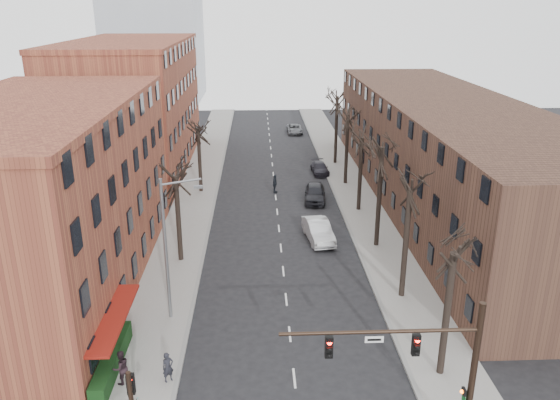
{
  "coord_description": "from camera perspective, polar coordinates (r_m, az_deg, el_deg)",
  "views": [
    {
      "loc": [
        -1.71,
        -19.31,
        18.18
      ],
      "look_at": [
        -0.07,
        20.11,
        4.0
      ],
      "focal_mm": 35.0,
      "sensor_mm": 36.0,
      "label": 1
    }
  ],
  "objects": [
    {
      "name": "awning_left",
      "position": [
        32.1,
        -16.42,
        -15.66
      ],
      "size": [
        1.2,
        7.0,
        0.15
      ],
      "primitive_type": "cube",
      "color": "maroon",
      "rests_on": "ground"
    },
    {
      "name": "sidewalk_left",
      "position": [
        57.59,
        -8.54,
        1.22
      ],
      "size": [
        4.0,
        90.0,
        0.15
      ],
      "primitive_type": "cube",
      "color": "gray",
      "rests_on": "ground"
    },
    {
      "name": "tree_left_a",
      "position": [
        41.92,
        -10.28,
        -6.28
      ],
      "size": [
        5.2,
        5.2,
        9.5
      ],
      "primitive_type": null,
      "color": "black",
      "rests_on": "ground"
    },
    {
      "name": "parked_car_near",
      "position": [
        53.35,
        3.67,
        0.75
      ],
      "size": [
        2.45,
        5.07,
        1.67
      ],
      "primitive_type": "imported",
      "rotation": [
        0.0,
        0.0,
        -0.1
      ],
      "color": "black",
      "rests_on": "ground"
    },
    {
      "name": "tree_right_f",
      "position": [
        66.52,
        5.76,
        3.81
      ],
      "size": [
        5.2,
        5.2,
        11.6
      ],
      "primitive_type": null,
      "color": "black",
      "rests_on": "ground"
    },
    {
      "name": "tree_right_c",
      "position": [
        44.3,
        10.0,
        -4.78
      ],
      "size": [
        5.2,
        5.2,
        11.6
      ],
      "primitive_type": null,
      "color": "black",
      "rests_on": "ground"
    },
    {
      "name": "silver_sedan",
      "position": [
        44.52,
        4.02,
        -3.21
      ],
      "size": [
        2.44,
        5.27,
        1.67
      ],
      "primitive_type": "imported",
      "rotation": [
        0.0,
        0.0,
        0.13
      ],
      "color": "#B5B8BC",
      "rests_on": "ground"
    },
    {
      "name": "tree_left_b",
      "position": [
        56.63,
        -8.23,
        0.83
      ],
      "size": [
        5.2,
        5.2,
        9.5
      ],
      "primitive_type": null,
      "color": "black",
      "rests_on": "ground"
    },
    {
      "name": "pedestrian_crossing",
      "position": [
        55.52,
        -0.55,
        1.69
      ],
      "size": [
        0.77,
        1.21,
        1.91
      ],
      "primitive_type": "imported",
      "rotation": [
        0.0,
        0.0,
        1.28
      ],
      "color": "black",
      "rests_on": "ground"
    },
    {
      "name": "streetlight",
      "position": [
        32.57,
        -11.61,
        -4.51
      ],
      "size": [
        2.45,
        0.22,
        9.03
      ],
      "color": "slate",
      "rests_on": "ground"
    },
    {
      "name": "building_right",
      "position": [
        54.03,
        16.89,
        4.79
      ],
      "size": [
        12.0,
        50.0,
        10.0
      ],
      "primitive_type": "cube",
      "color": "#462C21",
      "rests_on": "ground"
    },
    {
      "name": "pedestrian_a",
      "position": [
        29.27,
        -11.63,
        -16.74
      ],
      "size": [
        0.71,
        0.64,
        1.62
      ],
      "primitive_type": "imported",
      "rotation": [
        0.0,
        0.0,
        0.56
      ],
      "color": "black",
      "rests_on": "sidewalk_left"
    },
    {
      "name": "signal_mast_arm",
      "position": [
        24.01,
        16.1,
        -16.16
      ],
      "size": [
        8.14,
        0.3,
        7.2
      ],
      "color": "black",
      "rests_on": "ground"
    },
    {
      "name": "parked_car_far",
      "position": [
        82.05,
        1.53,
        7.42
      ],
      "size": [
        2.21,
        4.68,
        1.29
      ],
      "primitive_type": "imported",
      "rotation": [
        0.0,
        0.0,
        0.02
      ],
      "color": "#595C61",
      "rests_on": "ground"
    },
    {
      "name": "pedestrian_b",
      "position": [
        29.61,
        -16.29,
        -16.46
      ],
      "size": [
        1.13,
        1.1,
        1.83
      ],
      "primitive_type": "imported",
      "rotation": [
        0.0,
        0.0,
        3.82
      ],
      "color": "black",
      "rests_on": "sidewalk_left"
    },
    {
      "name": "tree_right_b",
      "position": [
        37.38,
        12.54,
        -9.86
      ],
      "size": [
        5.2,
        5.2,
        10.8
      ],
      "primitive_type": null,
      "color": "black",
      "rests_on": "ground"
    },
    {
      "name": "hedge",
      "position": [
        30.97,
        -17.16,
        -15.73
      ],
      "size": [
        0.8,
        6.0,
        1.0
      ],
      "primitive_type": "cube",
      "color": "black",
      "rests_on": "sidewalk_left"
    },
    {
      "name": "building_left_far",
      "position": [
        65.86,
        -15.09,
        9.32
      ],
      "size": [
        12.0,
        28.0,
        14.0
      ],
      "primitive_type": "cube",
      "color": "brown",
      "rests_on": "ground"
    },
    {
      "name": "tree_right_d",
      "position": [
        51.53,
        8.18,
        -1.1
      ],
      "size": [
        5.2,
        5.2,
        10.0
      ],
      "primitive_type": null,
      "color": "black",
      "rests_on": "ground"
    },
    {
      "name": "parked_car_mid",
      "position": [
        62.34,
        4.17,
        3.35
      ],
      "size": [
        1.95,
        4.36,
        1.24
      ],
      "primitive_type": "imported",
      "rotation": [
        0.0,
        0.0,
        0.05
      ],
      "color": "black",
      "rests_on": "ground"
    },
    {
      "name": "tree_right_e",
      "position": [
        58.96,
        6.82,
        1.66
      ],
      "size": [
        5.2,
        5.2,
        10.8
      ],
      "primitive_type": null,
      "color": "black",
      "rests_on": "ground"
    },
    {
      "name": "tree_right_a",
      "position": [
        30.99,
        16.33,
        -17.08
      ],
      "size": [
        5.2,
        5.2,
        10.0
      ],
      "primitive_type": null,
      "color": "black",
      "rests_on": "ground"
    },
    {
      "name": "sidewalk_right",
      "position": [
        58.07,
        7.36,
        1.43
      ],
      "size": [
        4.0,
        90.0,
        0.15
      ],
      "primitive_type": "cube",
      "color": "gray",
      "rests_on": "ground"
    },
    {
      "name": "building_left_near",
      "position": [
        39.11,
        -23.68,
        -0.1
      ],
      "size": [
        12.0,
        26.0,
        12.0
      ],
      "primitive_type": "cube",
      "color": "brown",
      "rests_on": "ground"
    }
  ]
}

